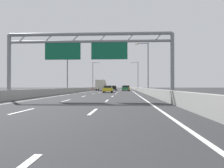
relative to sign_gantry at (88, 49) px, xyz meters
The scene contains 49 objects.
ground_plane 77.17m from the sign_gantry, 89.95° to the left, with size 260.00×260.00×0.00m, color #2D2D30.
lane_dash_left_1 11.65m from the sign_gantry, 99.37° to the right, with size 0.16×3.00×0.01m, color white.
lane_dash_left_2 5.31m from the sign_gantry, 139.43° to the right, with size 0.16×3.00×0.01m, color white.
lane_dash_left_3 9.08m from the sign_gantry, 102.95° to the left, with size 0.16×3.00×0.01m, color white.
lane_dash_left_4 17.29m from the sign_gantry, 95.98° to the left, with size 0.16×3.00×0.01m, color white.
lane_dash_left_5 26.02m from the sign_gantry, 93.88° to the left, with size 0.16×3.00×0.01m, color white.
lane_dash_left_6 34.89m from the sign_gantry, 92.87° to the left, with size 0.16×3.00×0.01m, color white.
lane_dash_left_7 43.82m from the sign_gantry, 92.28° to the left, with size 0.16×3.00×0.01m, color white.
lane_dash_left_8 52.77m from the sign_gantry, 91.89° to the left, with size 0.16×3.00×0.01m, color white.
lane_dash_left_9 61.73m from the sign_gantry, 91.61° to the left, with size 0.16×3.00×0.01m, color white.
lane_dash_left_10 70.70m from the sign_gantry, 91.40° to the left, with size 0.16×3.00×0.01m, color white.
lane_dash_left_11 79.68m from the sign_gantry, 91.25° to the left, with size 0.16×3.00×0.01m, color white.
lane_dash_left_12 88.67m from the sign_gantry, 91.12° to the left, with size 0.16×3.00×0.01m, color white.
lane_dash_left_13 97.65m from the sign_gantry, 91.02° to the left, with size 0.16×3.00×0.01m, color white.
lane_dash_left_14 106.64m from the sign_gantry, 90.93° to the left, with size 0.16×3.00×0.01m, color white.
lane_dash_left_15 115.63m from the sign_gantry, 90.86° to the left, with size 0.16×3.00×0.01m, color white.
lane_dash_left_16 124.62m from the sign_gantry, 90.80° to the left, with size 0.16×3.00×0.01m, color white.
lane_dash_left_17 133.62m from the sign_gantry, 90.74° to the left, with size 0.16×3.00×0.01m, color white.
lane_dash_right_1 11.68m from the sign_gantry, 79.88° to the right, with size 0.16×3.00×0.01m, color white.
lane_dash_right_2 5.35m from the sign_gantry, 38.36° to the right, with size 0.16×3.00×0.01m, color white.
lane_dash_right_3 9.11m from the sign_gantry, 76.03° to the left, with size 0.16×3.00×0.01m, color white.
lane_dash_right_4 17.30m from the sign_gantry, 83.54° to the left, with size 0.16×3.00×0.01m, color white.
lane_dash_right_5 26.03m from the sign_gantry, 85.81° to the left, with size 0.16×3.00×0.01m, color white.
lane_dash_right_6 34.90m from the sign_gantry, 86.90° to the left, with size 0.16×3.00×0.01m, color white.
lane_dash_right_7 43.82m from the sign_gantry, 87.54° to the left, with size 0.16×3.00×0.01m, color white.
lane_dash_right_8 52.77m from the sign_gantry, 87.96° to the left, with size 0.16×3.00×0.01m, color white.
lane_dash_right_9 61.73m from the sign_gantry, 88.26° to the left, with size 0.16×3.00×0.01m, color white.
lane_dash_right_10 70.71m from the sign_gantry, 88.48° to the left, with size 0.16×3.00×0.01m, color white.
lane_dash_right_11 79.69m from the sign_gantry, 88.65° to the left, with size 0.16×3.00×0.01m, color white.
lane_dash_right_12 88.67m from the sign_gantry, 88.79° to the left, with size 0.16×3.00×0.01m, color white.
lane_dash_right_13 97.66m from the sign_gantry, 88.90° to the left, with size 0.16×3.00×0.01m, color white.
lane_dash_right_14 106.64m from the sign_gantry, 88.99° to the left, with size 0.16×3.00×0.01m, color white.
lane_dash_right_15 115.63m from the sign_gantry, 89.07° to the left, with size 0.16×3.00×0.01m, color white.
lane_dash_right_16 124.63m from the sign_gantry, 89.14° to the left, with size 0.16×3.00×0.01m, color white.
lane_dash_right_17 133.62m from the sign_gantry, 89.20° to the left, with size 0.16×3.00×0.01m, color white.
edge_line_left 65.40m from the sign_gantry, 94.55° to the left, with size 0.16×176.00×0.01m, color white.
edge_line_right 65.41m from the sign_gantry, 85.32° to the left, with size 0.16×176.00×0.01m, color white.
barrier_left 87.39m from the sign_gantry, 94.49° to the left, with size 0.45×220.00×0.95m.
barrier_right 87.41m from the sign_gantry, 85.42° to the left, with size 0.45×220.00×0.95m.
sign_gantry is the anchor object (origin of this frame).
streetlamp_left_mid 24.12m from the sign_gantry, 107.86° to the left, with size 2.58×0.28×9.50m.
streetlamp_right_mid 24.17m from the sign_gantry, 71.82° to the left, with size 2.58×0.28×9.50m.
streetlamp_left_far 59.33m from the sign_gantry, 97.16° to the left, with size 2.58×0.28×9.50m.
streetlamp_right_far 59.35m from the sign_gantry, 82.70° to the left, with size 2.58×0.28×9.50m.
orange_car 49.59m from the sign_gantry, 85.51° to the left, with size 1.84×4.23×1.51m.
green_car 43.39m from the sign_gantry, 85.43° to the left, with size 1.77×4.57×1.46m.
yellow_car 25.39m from the sign_gantry, 89.92° to the left, with size 1.75×4.63×1.40m.
black_car 48.77m from the sign_gantry, 90.03° to the left, with size 1.75×4.55×1.46m.
box_truck 47.51m from the sign_gantry, 94.44° to the left, with size 2.41×7.73×3.08m.
Camera 1 is at (3.41, 0.63, 1.28)m, focal length 38.38 mm.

